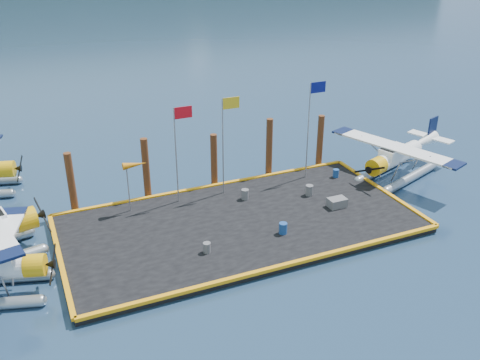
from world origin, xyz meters
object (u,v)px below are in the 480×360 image
object	(u,v)px
flagpole_red	(179,140)
drum_2	(309,190)
crate	(337,203)
piling_2	(214,162)
flagpole_blue	(312,116)
piling_1	(146,170)
windsock	(134,166)
drum_4	(336,173)
piling_0	(72,184)
drum_1	(283,228)
drum_5	(245,194)
piling_4	(320,143)
piling_3	(269,149)
flagpole_yellow	(226,131)
seaplane_d	(396,159)
drum_3	(207,248)

from	to	relation	value
flagpole_red	drum_2	bearing A→B (deg)	-18.12
crate	piling_2	distance (m)	8.36
flagpole_blue	piling_1	bearing A→B (deg)	171.49
windsock	piling_1	bearing A→B (deg)	57.34
flagpole_blue	piling_1	world-z (taller)	flagpole_blue
flagpole_blue	drum_4	bearing A→B (deg)	-26.97
drum_2	piling_0	world-z (taller)	piling_0
drum_2	flagpole_blue	world-z (taller)	flagpole_blue
piling_1	drum_2	bearing A→B (deg)	-23.70
drum_2	drum_4	bearing A→B (deg)	28.46
drum_4	drum_1	bearing A→B (deg)	-142.69
flagpole_blue	windsock	xyz separation A→B (m)	(-11.72, 0.00, -1.46)
drum_5	drum_2	bearing A→B (deg)	-16.02
piling_0	drum_2	bearing A→B (deg)	-16.49
crate	drum_5	bearing A→B (deg)	146.06
drum_2	piling_0	distance (m)	14.47
drum_5	piling_4	size ratio (longest dim) A/B	0.16
drum_4	flagpole_blue	world-z (taller)	flagpole_blue
drum_4	piling_4	distance (m)	2.78
piling_0	piling_3	size ratio (longest dim) A/B	0.93
drum_4	drum_5	xyz separation A→B (m)	(-6.97, -0.52, 0.05)
piling_0	piling_4	world-z (taller)	same
drum_2	windsock	bearing A→B (deg)	166.46
piling_3	piling_0	bearing A→B (deg)	180.00
drum_1	piling_0	bearing A→B (deg)	143.10
drum_5	piling_4	world-z (taller)	piling_4
crate	flagpole_yellow	distance (m)	8.00
flagpole_yellow	piling_3	distance (m)	4.75
seaplane_d	drum_1	xyz separation A→B (m)	(-10.80, -4.09, -0.74)
windsock	piling_1	xyz separation A→B (m)	(1.03, 1.60, -1.13)
seaplane_d	piling_1	xyz separation A→B (m)	(-16.41, 3.51, 0.65)
seaplane_d	piling_1	size ratio (longest dim) A/B	2.21
piling_1	piling_4	bearing A→B (deg)	0.00
crate	piling_2	bearing A→B (deg)	132.34
seaplane_d	piling_3	size ratio (longest dim) A/B	2.16
seaplane_d	windsock	distance (m)	17.62
crate	piling_3	distance (m)	6.48
seaplane_d	piling_3	distance (m)	8.68
drum_2	piling_1	xyz separation A→B (m)	(-9.32, 4.09, 1.36)
flagpole_red	piling_4	size ratio (longest dim) A/B	1.50
flagpole_red	piling_3	size ratio (longest dim) A/B	1.40
piling_4	piling_2	bearing A→B (deg)	180.00
flagpole_red	drum_1	bearing A→B (deg)	-56.92
drum_3	piling_4	xyz separation A→B (m)	(11.40, 7.71, 1.32)
piling_1	windsock	bearing A→B (deg)	-122.66
piling_4	windsock	bearing A→B (deg)	-173.25
crate	piling_4	world-z (taller)	piling_4
drum_5	flagpole_red	xyz separation A→B (m)	(-3.68, 1.36, 3.67)
flagpole_yellow	flagpole_blue	world-z (taller)	flagpole_blue
drum_5	flagpole_yellow	world-z (taller)	flagpole_yellow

